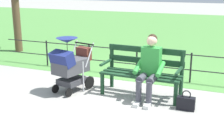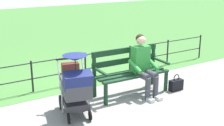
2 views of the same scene
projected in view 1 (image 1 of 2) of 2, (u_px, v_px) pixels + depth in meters
The scene contains 7 objects.
ground_plane at pixel (118, 93), 6.17m from camera, with size 60.00×60.00×0.00m, color #9E9B93.
grass_lawn at pixel (184, 31), 14.04m from camera, with size 40.00×16.00×0.01m, color #518E42.
park_bench at pixel (143, 70), 5.96m from camera, with size 1.62×0.65×0.96m.
person_on_bench at pixel (149, 66), 5.65m from camera, with size 0.54×0.74×1.28m.
stroller at pixel (70, 64), 6.12m from camera, with size 0.69×0.97×1.15m.
handbag at pixel (186, 103), 5.33m from camera, with size 0.32×0.14×0.37m.
park_fence at pixel (148, 61), 7.06m from camera, with size 7.70×0.04×0.70m.
Camera 1 is at (-2.04, 5.42, 2.21)m, focal length 47.64 mm.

